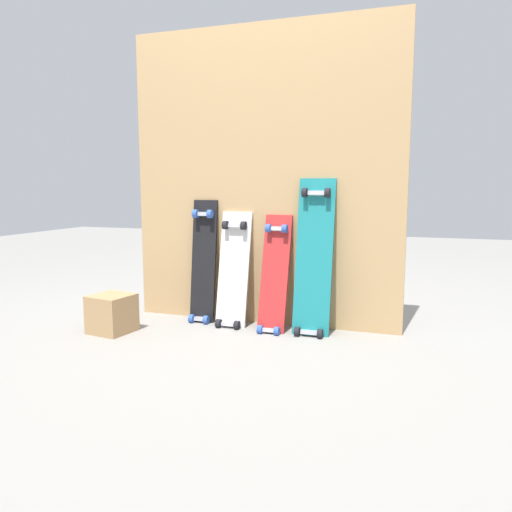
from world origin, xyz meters
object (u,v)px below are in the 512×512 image
skateboard_black (203,266)px  skateboard_white (233,275)px  skateboard_red (274,279)px  wooden_crate (112,314)px  skateboard_teal (314,263)px

skateboard_black → skateboard_white: 0.22m
skateboard_white → skateboard_red: (0.27, -0.02, -0.01)m
skateboard_white → wooden_crate: size_ratio=3.45×
skateboard_teal → wooden_crate: (-1.13, -0.38, -0.31)m
skateboard_black → skateboard_red: size_ratio=1.10×
skateboard_white → skateboard_teal: skateboard_teal is taller
skateboard_black → skateboard_red: 0.49m
wooden_crate → skateboard_red: bearing=22.2°
skateboard_black → skateboard_white: bearing=-7.5°
skateboard_black → wooden_crate: 0.63m
skateboard_white → wooden_crate: (-0.62, -0.39, -0.20)m
skateboard_white → skateboard_red: bearing=-4.3°
skateboard_teal → skateboard_red: bearing=-176.3°
skateboard_black → skateboard_teal: (0.72, -0.03, 0.07)m
skateboard_black → wooden_crate: bearing=-134.4°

